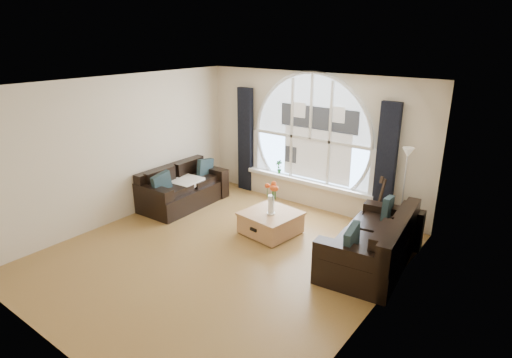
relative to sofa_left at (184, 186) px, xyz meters
The scene contains 21 objects.
ground 2.36m from the sofa_left, 28.60° to the right, with size 5.00×5.50×0.01m, color brown.
ceiling 3.27m from the sofa_left, 28.60° to the right, with size 5.00×5.50×0.01m, color silver.
wall_back 2.78m from the sofa_left, 38.74° to the left, with size 5.00×0.01×2.70m, color beige.
wall_front 4.47m from the sofa_left, 62.15° to the right, with size 5.00×0.01×2.70m, color beige.
wall_left 1.53m from the sofa_left, 112.42° to the right, with size 0.01×5.50×2.70m, color beige.
wall_right 4.77m from the sofa_left, 13.77° to the right, with size 0.01×5.50×2.70m, color beige.
attic_slope 4.80m from the sofa_left, 14.70° to the right, with size 0.92×5.50×0.72m, color silver.
arched_window 2.87m from the sofa_left, 38.22° to the left, with size 2.60×0.06×2.15m, color silver.
window_sill 2.56m from the sofa_left, 36.99° to the left, with size 2.90×0.22×0.08m, color white.
window_frame 2.86m from the sofa_left, 37.70° to the left, with size 2.76×0.08×2.15m, color white.
neighbor_house 2.92m from the sofa_left, 36.01° to the left, with size 1.70×0.02×1.50m, color silver.
curtain_left 1.75m from the sofa_left, 73.80° to the left, with size 0.35×0.12×2.30m, color black.
curtain_right 4.01m from the sofa_left, 22.62° to the left, with size 0.35×0.12×2.30m, color black.
sofa_left is the anchor object (origin of this frame).
sofa_right 4.07m from the sofa_left, ahead, with size 0.98×1.95×0.87m, color black.
coffee_chest 2.22m from the sofa_left, ahead, with size 0.90×0.90×0.44m, color tan.
throw_blanket 0.12m from the sofa_left, 33.97° to the left, with size 0.55×0.55×0.10m, color silver.
vase_flowers 2.28m from the sofa_left, ahead, with size 0.24×0.24×0.70m, color white.
floor_lamp 4.29m from the sofa_left, 17.89° to the left, with size 0.24×0.24×1.60m, color #B2B2B2.
guitar 3.93m from the sofa_left, 19.16° to the left, with size 0.36×0.24×1.06m, color #95562B.
potted_plant 2.06m from the sofa_left, 49.04° to the left, with size 0.15×0.10×0.29m, color #1E6023.
Camera 1 is at (4.07, -4.48, 3.40)m, focal length 29.51 mm.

